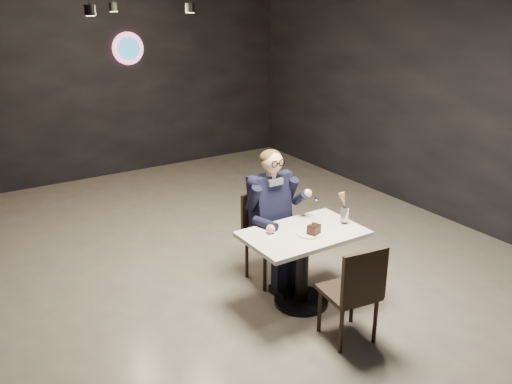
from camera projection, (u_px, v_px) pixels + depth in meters
floor at (228, 305)px, 5.20m from camera, size 9.00×9.00×0.00m
wall_sign at (128, 48)px, 8.45m from camera, size 0.50×0.06×0.50m
main_table at (302, 268)px, 5.10m from camera, size 1.10×0.70×0.75m
chair_far at (270, 239)px, 5.51m from camera, size 0.42×0.46×0.92m
chair_near at (349, 290)px, 4.56m from camera, size 0.48×0.51×0.92m
seated_man at (270, 215)px, 5.42m from camera, size 0.60×0.80×1.44m
dessert_plate at (310, 233)px, 4.93m from camera, size 0.24×0.24×0.01m
cake_slice at (314, 230)px, 4.90m from camera, size 0.13×0.12×0.08m
mint_leaf at (317, 225)px, 4.90m from camera, size 0.06×0.04×0.01m
sundae_glass at (345, 215)px, 5.14m from camera, size 0.07×0.07×0.16m
wafer_cone at (343, 199)px, 5.07m from camera, size 0.08×0.08×0.13m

